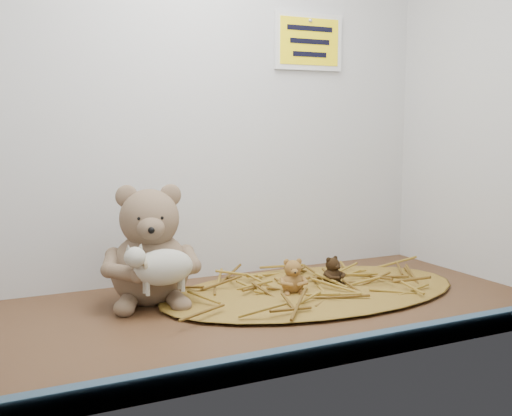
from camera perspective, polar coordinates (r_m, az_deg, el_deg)
name	(u,v)px	position (r cm, az deg, el deg)	size (l,w,h in cm)	color
alcove_shell	(229,75)	(126.55, -2.44, 11.75)	(120.40, 60.20, 90.40)	#492D19
front_rail	(332,352)	(99.08, 6.80, -12.60)	(119.28, 2.20, 3.60)	#3D5F75
straw_bed	(313,290)	(137.03, 5.06, -7.30)	(67.23, 39.04, 1.30)	brown
main_teddy	(150,244)	(129.02, -9.42, -3.20)	(19.16, 20.23, 23.77)	#7F654E
toy_lamb	(164,267)	(121.65, -8.22, -5.24)	(14.85, 9.06, 9.60)	#BAB9A7
mini_teddy_tan	(293,274)	(132.40, 3.28, -5.91)	(5.81, 6.14, 7.21)	#9C6533
mini_teddy_brown	(332,269)	(139.82, 6.79, -5.43)	(5.02, 5.30, 6.23)	black
wall_sign	(309,42)	(159.31, 4.69, 14.52)	(16.00, 1.20, 11.00)	yellow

